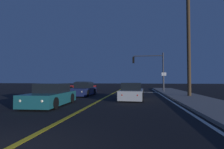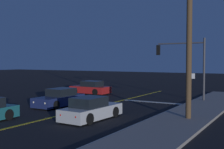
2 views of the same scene
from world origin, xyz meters
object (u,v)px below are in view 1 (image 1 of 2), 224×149
(car_mid_block_red, at_px, (82,87))
(utility_pole_right, at_px, (189,37))
(car_distant_tail_navy, at_px, (83,90))
(car_far_approaching_teal, at_px, (51,96))
(traffic_signal_near_right, at_px, (151,65))
(street_sign_corner, at_px, (164,79))
(car_following_oncoming_silver, at_px, (132,92))

(car_mid_block_red, xyz_separation_m, utility_pole_right, (12.80, -8.75, 4.85))
(car_distant_tail_navy, relative_size, car_far_approaching_teal, 0.97)
(car_far_approaching_teal, bearing_deg, traffic_signal_near_right, -118.42)
(car_far_approaching_teal, height_order, street_sign_corner, street_sign_corner)
(utility_pole_right, bearing_deg, car_far_approaching_teal, -146.84)
(car_mid_block_red, bearing_deg, street_sign_corner, -104.15)
(car_following_oncoming_silver, distance_m, car_far_approaching_teal, 6.22)
(car_following_oncoming_silver, xyz_separation_m, car_far_approaching_teal, (-4.83, -3.92, 0.00))
(car_distant_tail_navy, xyz_separation_m, car_following_oncoming_silver, (4.97, -3.06, -0.00))
(traffic_signal_near_right, distance_m, utility_pole_right, 9.03)
(car_distant_tail_navy, relative_size, traffic_signal_near_right, 0.81)
(car_following_oncoming_silver, bearing_deg, car_mid_block_red, 126.90)
(utility_pole_right, relative_size, street_sign_corner, 4.14)
(utility_pole_right, bearing_deg, car_distant_tail_navy, 176.97)
(traffic_signal_near_right, relative_size, utility_pole_right, 0.51)
(car_far_approaching_teal, xyz_separation_m, utility_pole_right, (9.87, 6.45, 4.85))
(car_following_oncoming_silver, bearing_deg, utility_pole_right, 29.01)
(car_distant_tail_navy, xyz_separation_m, utility_pole_right, (10.01, -0.53, 4.85))
(car_mid_block_red, bearing_deg, traffic_signal_near_right, -90.67)
(car_following_oncoming_silver, relative_size, traffic_signal_near_right, 0.80)
(street_sign_corner, bearing_deg, utility_pole_right, -76.01)
(car_distant_tail_navy, height_order, street_sign_corner, street_sign_corner)
(car_distant_tail_navy, bearing_deg, utility_pole_right, 176.71)
(car_distant_tail_navy, bearing_deg, car_far_approaching_teal, 90.90)
(traffic_signal_near_right, bearing_deg, car_following_oncoming_silver, 77.95)
(car_following_oncoming_silver, relative_size, car_far_approaching_teal, 0.97)
(car_mid_block_red, distance_m, utility_pole_right, 16.24)
(car_following_oncoming_silver, height_order, street_sign_corner, street_sign_corner)
(traffic_signal_near_right, bearing_deg, car_mid_block_red, -1.86)
(car_following_oncoming_silver, bearing_deg, car_distant_tail_navy, 150.75)
(car_far_approaching_teal, bearing_deg, utility_pole_right, -149.53)
(car_distant_tail_navy, bearing_deg, car_mid_block_red, -71.52)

